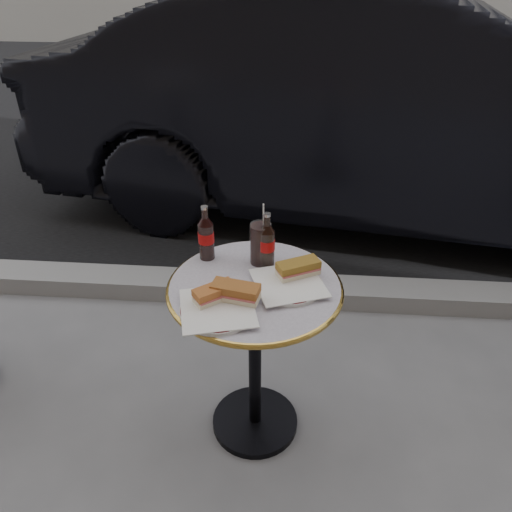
# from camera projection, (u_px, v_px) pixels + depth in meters

# --- Properties ---
(ground) EXTENTS (80.00, 80.00, 0.00)m
(ground) POSITION_uv_depth(u_px,v_px,m) (255.00, 423.00, 2.14)
(ground) COLOR slate
(ground) RESTS_ON ground
(asphalt_road) EXTENTS (40.00, 8.00, 0.00)m
(asphalt_road) POSITION_uv_depth(u_px,v_px,m) (287.00, 102.00, 6.34)
(asphalt_road) COLOR black
(asphalt_road) RESTS_ON ground
(curb) EXTENTS (40.00, 0.20, 0.12)m
(curb) POSITION_uv_depth(u_px,v_px,m) (268.00, 290.00, 2.87)
(curb) COLOR gray
(curb) RESTS_ON ground
(bistro_table) EXTENTS (0.62, 0.62, 0.73)m
(bistro_table) POSITION_uv_depth(u_px,v_px,m) (255.00, 361.00, 1.94)
(bistro_table) COLOR #BAB2C4
(bistro_table) RESTS_ON ground
(plate_left) EXTENTS (0.27, 0.27, 0.01)m
(plate_left) POSITION_uv_depth(u_px,v_px,m) (218.00, 310.00, 1.62)
(plate_left) COLOR silver
(plate_left) RESTS_ON bistro_table
(plate_right) EXTENTS (0.28, 0.28, 0.01)m
(plate_right) POSITION_uv_depth(u_px,v_px,m) (289.00, 285.00, 1.73)
(plate_right) COLOR silver
(plate_right) RESTS_ON bistro_table
(sandwich_left_a) EXTENTS (0.15, 0.14, 0.05)m
(sandwich_left_a) POSITION_uv_depth(u_px,v_px,m) (215.00, 294.00, 1.64)
(sandwich_left_a) COLOR #AE5F2C
(sandwich_left_a) RESTS_ON plate_left
(sandwich_left_b) EXTENTS (0.17, 0.10, 0.05)m
(sandwich_left_b) POSITION_uv_depth(u_px,v_px,m) (236.00, 293.00, 1.64)
(sandwich_left_b) COLOR #9B5927
(sandwich_left_b) RESTS_ON plate_left
(sandwich_right) EXTENTS (0.17, 0.13, 0.05)m
(sandwich_right) POSITION_uv_depth(u_px,v_px,m) (298.00, 269.00, 1.76)
(sandwich_right) COLOR olive
(sandwich_right) RESTS_ON plate_right
(cola_bottle_left) EXTENTS (0.08, 0.08, 0.22)m
(cola_bottle_left) POSITION_uv_depth(u_px,v_px,m) (206.00, 233.00, 1.84)
(cola_bottle_left) COLOR black
(cola_bottle_left) RESTS_ON bistro_table
(cola_bottle_right) EXTENTS (0.06, 0.06, 0.22)m
(cola_bottle_right) POSITION_uv_depth(u_px,v_px,m) (267.00, 240.00, 1.79)
(cola_bottle_right) COLOR black
(cola_bottle_right) RESTS_ON bistro_table
(cola_glass) EXTENTS (0.09, 0.09, 0.16)m
(cola_glass) POSITION_uv_depth(u_px,v_px,m) (260.00, 243.00, 1.82)
(cola_glass) COLOR black
(cola_glass) RESTS_ON bistro_table
(parked_car) EXTENTS (2.36, 5.02, 1.59)m
(parked_car) POSITION_uv_depth(u_px,v_px,m) (389.00, 104.00, 3.44)
(parked_car) COLOR black
(parked_car) RESTS_ON ground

